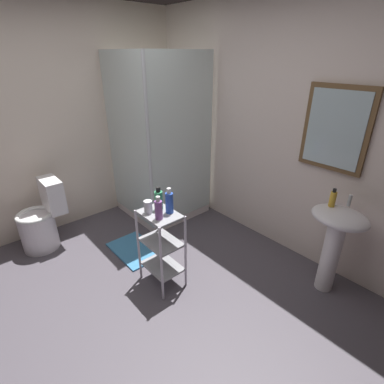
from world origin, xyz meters
name	(u,v)px	position (x,y,z in m)	size (l,w,h in m)	color
ground_plane	(131,316)	(0.00, 0.00, -0.01)	(4.20, 4.20, 0.02)	#4F4952
wall_back	(280,131)	(0.01, 1.85, 1.25)	(4.20, 0.14, 2.50)	silver
wall_left	(32,126)	(-1.85, 0.00, 1.25)	(0.10, 4.20, 2.50)	beige
shower_stall	(160,182)	(-1.22, 1.19, 0.46)	(0.92, 0.92, 2.00)	white
pedestal_sink	(336,234)	(0.88, 1.52, 0.58)	(0.46, 0.37, 0.81)	white
sink_faucet	(350,200)	(0.88, 1.64, 0.86)	(0.03, 0.03, 0.10)	silver
toilet	(42,221)	(-1.48, -0.20, 0.31)	(0.37, 0.49, 0.76)	white
storage_cart	(161,243)	(-0.15, 0.44, 0.44)	(0.38, 0.28, 0.74)	silver
hand_soap_bottle	(333,199)	(0.79, 1.53, 0.88)	(0.05, 0.05, 0.16)	gold
body_wash_bottle_green	(159,200)	(-0.22, 0.49, 0.83)	(0.07, 0.07, 0.21)	#389B65
shampoo_bottle_blue	(169,202)	(-0.11, 0.52, 0.84)	(0.07, 0.07, 0.23)	blue
conditioner_bottle_purple	(159,209)	(-0.09, 0.39, 0.83)	(0.06, 0.06, 0.20)	#8C51A0
rinse_cup	(148,207)	(-0.23, 0.38, 0.79)	(0.07, 0.07, 0.11)	silver
bath_mat	(135,250)	(-0.75, 0.49, 0.01)	(0.60, 0.40, 0.02)	teal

